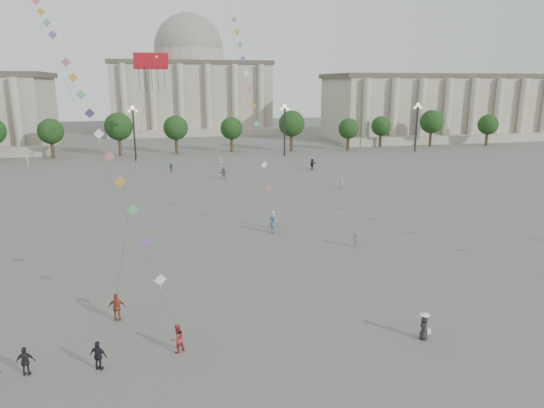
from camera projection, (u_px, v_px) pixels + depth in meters
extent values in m
plane|color=#5C5957|center=(329.00, 315.00, 31.83)|extent=(360.00, 360.00, 0.00)
cube|color=#A89D8D|center=(469.00, 108.00, 136.09)|extent=(80.00, 22.00, 16.00)
cube|color=#4C4538|center=(472.00, 76.00, 134.00)|extent=(81.60, 22.44, 1.20)
cube|color=#A89D8D|center=(497.00, 138.00, 125.50)|extent=(84.00, 4.00, 2.00)
cube|color=#A89D8D|center=(191.00, 99.00, 152.28)|extent=(46.00, 30.00, 20.00)
cube|color=#4C4538|center=(190.00, 64.00, 149.71)|extent=(46.92, 30.60, 1.20)
cube|color=#A89D8D|center=(196.00, 133.00, 138.39)|extent=(48.30, 4.00, 2.00)
cylinder|color=#A89D8D|center=(189.00, 57.00, 149.25)|extent=(21.00, 21.00, 5.00)
sphere|color=gray|center=(189.00, 49.00, 148.64)|extent=(21.00, 21.00, 21.00)
cylinder|color=#372A1B|center=(61.00, 149.00, 98.56)|extent=(0.70, 0.70, 3.52)
sphere|color=black|center=(59.00, 131.00, 97.67)|extent=(5.12, 5.12, 5.12)
cylinder|color=#372A1B|center=(122.00, 147.00, 101.19)|extent=(0.70, 0.70, 3.52)
sphere|color=black|center=(121.00, 130.00, 100.30)|extent=(5.12, 5.12, 5.12)
cylinder|color=#372A1B|center=(180.00, 146.00, 103.81)|extent=(0.70, 0.70, 3.52)
sphere|color=black|center=(180.00, 128.00, 102.92)|extent=(5.12, 5.12, 5.12)
cylinder|color=#372A1B|center=(236.00, 144.00, 106.44)|extent=(0.70, 0.70, 3.52)
sphere|color=black|center=(235.00, 127.00, 105.55)|extent=(5.12, 5.12, 5.12)
cylinder|color=#372A1B|center=(289.00, 143.00, 109.06)|extent=(0.70, 0.70, 3.52)
sphere|color=black|center=(289.00, 126.00, 108.17)|extent=(5.12, 5.12, 5.12)
cylinder|color=#372A1B|center=(339.00, 141.00, 111.69)|extent=(0.70, 0.70, 3.52)
sphere|color=black|center=(339.00, 125.00, 110.80)|extent=(5.12, 5.12, 5.12)
cylinder|color=#372A1B|center=(387.00, 140.00, 114.31)|extent=(0.70, 0.70, 3.52)
sphere|color=black|center=(388.00, 124.00, 113.42)|extent=(5.12, 5.12, 5.12)
cylinder|color=#372A1B|center=(432.00, 139.00, 116.94)|extent=(0.70, 0.70, 3.52)
sphere|color=black|center=(434.00, 123.00, 116.05)|extent=(5.12, 5.12, 5.12)
cylinder|color=#372A1B|center=(476.00, 137.00, 119.56)|extent=(0.70, 0.70, 3.52)
sphere|color=black|center=(478.00, 122.00, 118.67)|extent=(5.12, 5.12, 5.12)
cylinder|color=#262628|center=(134.00, 135.00, 93.50)|extent=(0.36, 0.36, 10.00)
sphere|color=#FFE5B2|center=(132.00, 108.00, 92.24)|extent=(0.90, 0.90, 0.90)
sphere|color=#FFE5B2|center=(129.00, 111.00, 92.23)|extent=(0.60, 0.60, 0.60)
sphere|color=#FFE5B2|center=(136.00, 111.00, 92.54)|extent=(0.60, 0.60, 0.60)
cylinder|color=#262628|center=(285.00, 132.00, 100.06)|extent=(0.36, 0.36, 10.00)
sphere|color=#FFE5B2|center=(285.00, 106.00, 98.80)|extent=(0.90, 0.90, 0.90)
sphere|color=#FFE5B2|center=(281.00, 109.00, 98.79)|extent=(0.60, 0.60, 0.60)
sphere|color=#FFE5B2|center=(288.00, 109.00, 99.10)|extent=(0.60, 0.60, 0.60)
cylinder|color=#262628|center=(416.00, 129.00, 106.62)|extent=(0.36, 0.36, 10.00)
sphere|color=#FFE5B2|center=(418.00, 105.00, 105.36)|extent=(0.90, 0.90, 0.90)
sphere|color=#FFE5B2|center=(415.00, 108.00, 105.35)|extent=(0.60, 0.60, 0.60)
sphere|color=#FFE5B2|center=(421.00, 108.00, 105.66)|extent=(0.60, 0.60, 0.60)
imported|color=navy|center=(171.00, 168.00, 82.59)|extent=(0.96, 0.59, 1.53)
imported|color=silver|center=(221.00, 162.00, 87.94)|extent=(1.40, 1.34, 1.59)
imported|color=slate|center=(356.00, 240.00, 44.68)|extent=(1.07, 0.75, 1.51)
imported|color=white|center=(342.00, 183.00, 69.91)|extent=(1.56, 0.90, 1.60)
imported|color=black|center=(312.00, 164.00, 85.13)|extent=(1.72, 1.63, 1.94)
imported|color=silver|center=(28.00, 161.00, 88.46)|extent=(0.51, 0.70, 1.76)
imported|color=slate|center=(224.00, 173.00, 76.96)|extent=(1.65, 0.76, 1.71)
imported|color=silver|center=(273.00, 220.00, 50.38)|extent=(0.81, 0.75, 1.86)
imported|color=brown|center=(117.00, 307.00, 30.82)|extent=(1.12, 0.55, 1.84)
imported|color=black|center=(98.00, 356.00, 25.52)|extent=(1.04, 0.80, 1.65)
imported|color=black|center=(26.00, 361.00, 25.04)|extent=(0.95, 0.42, 1.60)
imported|color=#A02B30|center=(177.00, 339.00, 27.22)|extent=(1.02, 0.96, 1.66)
imported|color=#334D74|center=(273.00, 225.00, 48.83)|extent=(1.36, 1.07, 1.84)
imported|color=black|center=(424.00, 328.00, 28.61)|extent=(0.86, 0.81, 1.47)
cone|color=white|center=(425.00, 314.00, 28.40)|extent=(0.52, 0.52, 0.14)
cylinder|color=white|center=(425.00, 315.00, 28.41)|extent=(0.60, 0.60, 0.02)
cube|color=white|center=(429.00, 331.00, 28.57)|extent=(0.22, 0.10, 0.35)
cube|color=red|center=(151.00, 61.00, 31.00)|extent=(2.25, 0.81, 1.02)
cube|color=green|center=(145.00, 57.00, 30.82)|extent=(0.37, 0.24, 0.34)
cube|color=#1F38A8|center=(156.00, 57.00, 30.98)|extent=(0.37, 0.24, 0.34)
sphere|color=yellow|center=(145.00, 57.00, 30.79)|extent=(0.20, 0.20, 0.20)
sphere|color=yellow|center=(156.00, 57.00, 30.94)|extent=(0.20, 0.20, 0.20)
cylinder|color=#3F3F3F|center=(134.00, 179.00, 30.83)|extent=(0.02, 0.02, 15.24)
cylinder|color=#3F3F3F|center=(46.00, 38.00, 46.15)|extent=(0.02, 0.02, 67.71)
cube|color=white|center=(160.00, 280.00, 28.27)|extent=(0.76, 0.25, 0.76)
cube|color=#7E50A1|center=(146.00, 242.00, 29.59)|extent=(0.76, 0.25, 0.76)
cube|color=#53B56C|center=(132.00, 210.00, 30.93)|extent=(0.76, 0.25, 0.76)
cube|color=gold|center=(120.00, 182.00, 32.30)|extent=(0.76, 0.25, 0.76)
cube|color=#BB6370|center=(109.00, 157.00, 33.68)|extent=(0.76, 0.25, 0.76)
cube|color=white|center=(99.00, 134.00, 35.07)|extent=(0.76, 0.25, 0.76)
cube|color=#7E50A1|center=(90.00, 113.00, 36.47)|extent=(0.76, 0.25, 0.76)
cube|color=#53B56C|center=(81.00, 95.00, 37.87)|extent=(0.76, 0.25, 0.76)
cube|color=gold|center=(73.00, 78.00, 39.28)|extent=(0.76, 0.25, 0.76)
cube|color=#BB6370|center=(66.00, 62.00, 40.70)|extent=(0.76, 0.25, 0.76)
cube|color=white|center=(59.00, 48.00, 42.12)|extent=(0.76, 0.25, 0.76)
cube|color=#7E50A1|center=(52.00, 35.00, 43.54)|extent=(0.76, 0.25, 0.76)
cube|color=#53B56C|center=(46.00, 23.00, 44.97)|extent=(0.76, 0.25, 0.76)
cube|color=gold|center=(41.00, 11.00, 46.40)|extent=(0.76, 0.25, 0.76)
cube|color=#BB6370|center=(36.00, 1.00, 47.84)|extent=(0.76, 0.25, 0.76)
cylinder|color=#3F3F3F|center=(227.00, 7.00, 65.93)|extent=(0.02, 0.02, 67.66)
cube|color=#BB6370|center=(269.00, 189.00, 49.66)|extent=(0.76, 0.25, 0.76)
cube|color=white|center=(264.00, 165.00, 50.76)|extent=(0.76, 0.25, 0.76)
cube|color=#7E50A1|center=(260.00, 143.00, 51.90)|extent=(0.76, 0.25, 0.76)
cube|color=#53B56C|center=(257.00, 124.00, 53.07)|extent=(0.76, 0.25, 0.76)
cube|color=gold|center=(253.00, 106.00, 54.25)|extent=(0.76, 0.25, 0.76)
cube|color=#BB6370|center=(250.00, 89.00, 55.45)|extent=(0.76, 0.25, 0.76)
cube|color=white|center=(246.00, 73.00, 56.65)|extent=(0.76, 0.25, 0.76)
cube|color=#7E50A1|center=(243.00, 59.00, 57.87)|extent=(0.76, 0.25, 0.76)
cube|color=#53B56C|center=(240.00, 45.00, 59.09)|extent=(0.76, 0.25, 0.76)
cube|color=gold|center=(237.00, 32.00, 60.33)|extent=(0.76, 0.25, 0.76)
cube|color=#BB6370|center=(234.00, 19.00, 61.56)|extent=(0.76, 0.25, 0.76)
cube|color=white|center=(231.00, 8.00, 62.81)|extent=(0.76, 0.25, 0.76)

